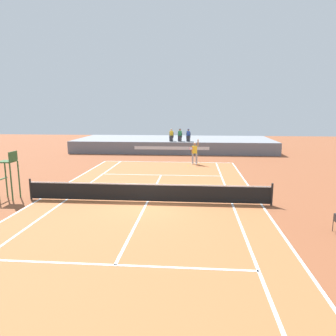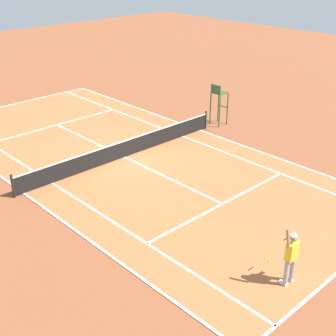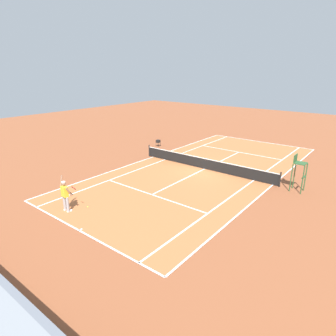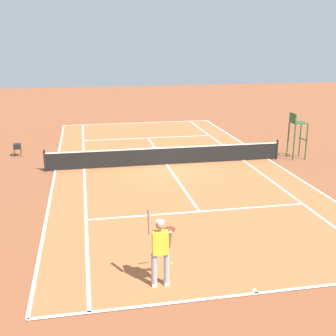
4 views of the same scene
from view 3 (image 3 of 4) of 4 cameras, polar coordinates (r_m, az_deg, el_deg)
The scene contains 7 objects.
ground_plane at distance 23.25m, azimuth 7.25°, elevation -0.25°, with size 80.00×80.00×0.00m, color brown.
court at distance 23.25m, azimuth 7.25°, elevation -0.23°, with size 11.08×23.88×0.03m.
net at distance 23.08m, azimuth 7.30°, elevation 0.97°, with size 11.98×0.10×1.07m.
tennis_player at distance 16.93m, azimuth -19.72°, elevation -5.10°, with size 0.77×0.62×2.08m.
tennis_ball at distance 17.45m, azimuth -15.67°, elevation -7.41°, with size 0.07×0.07×0.07m, color #D1E533.
umpire_chair at distance 20.30m, azimuth 24.52°, elevation -0.08°, with size 0.77×0.77×2.44m.
ball_hopper at distance 29.93m, azimuth -1.98°, elevation 5.36°, with size 0.36×0.36×0.70m.
Camera 3 is at (-11.19, 18.93, 7.54)m, focal length 30.67 mm.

